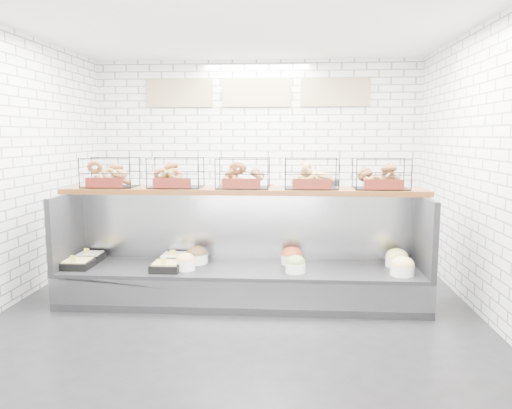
{
  "coord_description": "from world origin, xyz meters",
  "views": [
    {
      "loc": [
        0.53,
        -5.07,
        1.85
      ],
      "look_at": [
        0.15,
        0.45,
        1.08
      ],
      "focal_mm": 35.0,
      "sensor_mm": 36.0,
      "label": 1
    }
  ],
  "objects": [
    {
      "name": "prep_counter",
      "position": [
        -0.01,
        2.43,
        0.47
      ],
      "size": [
        4.0,
        0.6,
        1.2
      ],
      "color": "#93969B",
      "rests_on": "ground"
    },
    {
      "name": "ground",
      "position": [
        0.0,
        0.0,
        0.0
      ],
      "size": [
        5.5,
        5.5,
        0.0
      ],
      "primitive_type": "plane",
      "color": "black",
      "rests_on": "ground"
    },
    {
      "name": "bagel_shelf",
      "position": [
        -0.0,
        0.52,
        1.38
      ],
      "size": [
        4.1,
        0.5,
        0.4
      ],
      "color": "#4E2810",
      "rests_on": "display_case"
    },
    {
      "name": "room_shell",
      "position": [
        0.0,
        0.6,
        2.06
      ],
      "size": [
        5.02,
        5.51,
        3.01
      ],
      "color": "white",
      "rests_on": "ground"
    },
    {
      "name": "display_case",
      "position": [
        0.0,
        0.35,
        0.32
      ],
      "size": [
        4.0,
        0.9,
        1.2
      ],
      "color": "black",
      "rests_on": "ground"
    }
  ]
}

